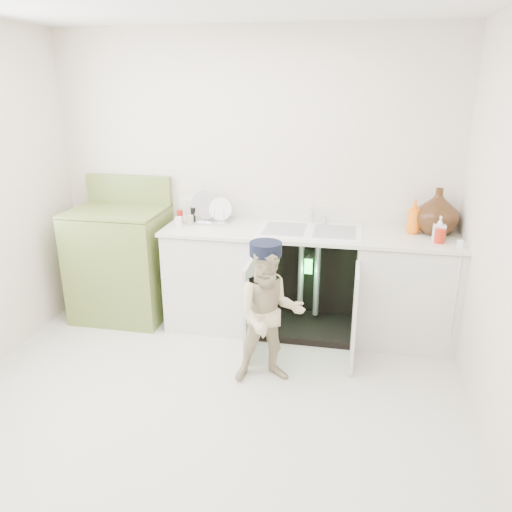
# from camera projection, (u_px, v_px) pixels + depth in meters

# --- Properties ---
(ground) EXTENTS (3.50, 3.50, 0.00)m
(ground) POSITION_uv_depth(u_px,v_px,m) (207.00, 403.00, 3.39)
(ground) COLOR beige
(ground) RESTS_ON ground
(room_shell) EXTENTS (6.00, 5.50, 1.26)m
(room_shell) POSITION_uv_depth(u_px,v_px,m) (200.00, 226.00, 2.97)
(room_shell) COLOR silver
(room_shell) RESTS_ON ground
(counter_run) EXTENTS (2.44, 1.02, 1.27)m
(counter_run) POSITION_uv_depth(u_px,v_px,m) (313.00, 278.00, 4.24)
(counter_run) COLOR silver
(counter_run) RESTS_ON ground
(avocado_stove) EXTENTS (0.81, 0.65, 1.26)m
(avocado_stove) POSITION_uv_depth(u_px,v_px,m) (121.00, 262.00, 4.52)
(avocado_stove) COLOR olive
(avocado_stove) RESTS_ON ground
(repair_worker) EXTENTS (0.59, 0.75, 1.05)m
(repair_worker) POSITION_uv_depth(u_px,v_px,m) (269.00, 314.00, 3.49)
(repair_worker) COLOR beige
(repair_worker) RESTS_ON ground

